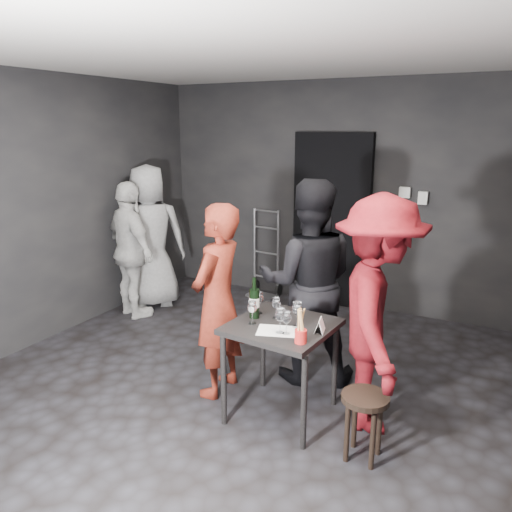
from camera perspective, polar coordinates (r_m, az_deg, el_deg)
The scene contains 25 objects.
floor at distance 4.40m, azimuth -3.03°, elevation -15.03°, with size 4.50×5.00×0.02m, color black.
ceiling at distance 3.85m, azimuth -3.62°, elevation 22.44°, with size 4.50×5.00×0.02m, color silver.
wall_back at distance 6.15m, azimuth 8.87°, elevation 6.82°, with size 4.50×0.04×2.70m, color black.
wall_left at distance 5.40m, azimuth -24.28°, elevation 4.59°, with size 0.04×5.00×2.70m, color black.
doorway at distance 6.14m, azimuth 8.57°, elevation 3.99°, with size 0.95×0.10×2.10m, color black.
wallbox_upper at distance 5.87m, azimuth 16.65°, elevation 6.99°, with size 0.12×0.06×0.12m, color #B7B7B2.
wallbox_lower at distance 5.84m, azimuth 18.54°, elevation 6.31°, with size 0.10×0.06×0.14m, color #B7B7B2.
hand_truck at distance 6.56m, azimuth 1.02°, elevation -2.73°, with size 0.38×0.33×1.14m.
tasting_table at distance 3.79m, azimuth 2.95°, elevation -9.14°, with size 0.72×0.72×0.75m.
stool at distance 3.52m, azimuth 12.31°, elevation -16.76°, with size 0.32×0.32×0.47m.
server_red at distance 4.05m, azimuth -4.44°, elevation -4.41°, with size 0.62×0.41×1.71m, color maroon.
woman_black at distance 4.24m, azimuth 5.99°, elevation -0.98°, with size 1.01×0.55×2.08m, color black.
man_maroon at distance 3.65m, azimuth 13.86°, elevation -4.52°, with size 1.30×0.60×2.01m, color maroon.
bystander_cream at distance 5.86m, azimuth -14.14°, elevation 1.01°, with size 0.98×0.47×1.67m, color white.
bystander_grey at distance 6.14m, azimuth -12.10°, elevation 3.43°, with size 0.99×0.54×2.02m, color gray.
tasting_mat at distance 3.62m, azimuth 2.59°, elevation -8.54°, with size 0.30×0.20×0.00m, color white.
wine_glass_a at distance 3.71m, azimuth -0.45°, elevation -6.34°, with size 0.07×0.07×0.20m, color white, non-canonical shape.
wine_glass_b at distance 3.91m, azimuth 0.30°, elevation -5.23°, with size 0.08×0.08×0.20m, color white, non-canonical shape.
wine_glass_c at distance 3.82m, azimuth 2.32°, elevation -5.86°, with size 0.07×0.07×0.18m, color white, non-canonical shape.
wine_glass_d at distance 3.55m, azimuth 2.78°, elevation -7.24°, with size 0.08×0.08×0.21m, color white, non-canonical shape.
wine_glass_e at distance 3.54m, azimuth 3.48°, elevation -7.50°, with size 0.07×0.07×0.19m, color white, non-canonical shape.
wine_glass_f at distance 3.66m, azimuth 4.71°, elevation -6.56°, with size 0.08×0.08×0.22m, color white, non-canonical shape.
wine_bottle at distance 3.82m, azimuth -0.19°, elevation -5.32°, with size 0.08×0.08×0.32m.
breadstick_cup at distance 3.41m, azimuth 5.16°, elevation -8.03°, with size 0.08×0.08×0.26m.
reserved_card at distance 3.63m, azimuth 7.09°, elevation -7.80°, with size 0.08×0.13×0.10m, color white, non-canonical shape.
Camera 1 is at (1.97, -3.26, 2.19)m, focal length 35.00 mm.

